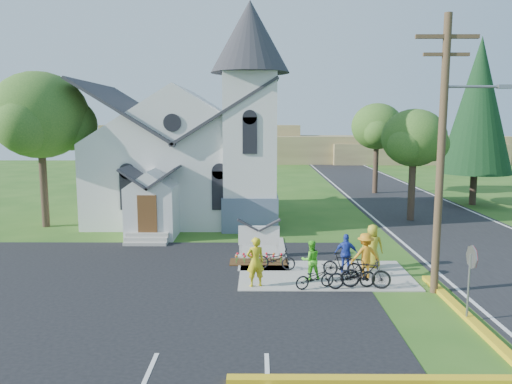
{
  "coord_description": "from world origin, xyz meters",
  "views": [
    {
      "loc": [
        -1.23,
        -19.34,
        6.33
      ],
      "look_at": [
        -1.34,
        5.0,
        2.83
      ],
      "focal_mm": 35.0,
      "sensor_mm": 36.0,
      "label": 1
    }
  ],
  "objects_px": {
    "bike_2": "(315,277)",
    "bike_4": "(352,275)",
    "bike_3": "(366,274)",
    "cyclist_3": "(365,255)",
    "utility_pole": "(443,147)",
    "cyclist_4": "(372,246)",
    "cyclist_2": "(346,254)",
    "cyclist_0": "(255,262)",
    "church_sign": "(259,236)",
    "stop_sign": "(471,267)",
    "cyclist_1": "(311,260)",
    "bike_1": "(342,265)",
    "bike_0": "(275,259)"
  },
  "relations": [
    {
      "from": "bike_1",
      "to": "bike_2",
      "type": "relative_size",
      "value": 1.01
    },
    {
      "from": "cyclist_2",
      "to": "cyclist_3",
      "type": "height_order",
      "value": "cyclist_3"
    },
    {
      "from": "bike_3",
      "to": "bike_4",
      "type": "bearing_deg",
      "value": 98.87
    },
    {
      "from": "bike_2",
      "to": "cyclist_2",
      "type": "bearing_deg",
      "value": -59.39
    },
    {
      "from": "bike_2",
      "to": "church_sign",
      "type": "bearing_deg",
      "value": 4.86
    },
    {
      "from": "bike_4",
      "to": "cyclist_2",
      "type": "bearing_deg",
      "value": -14.15
    },
    {
      "from": "bike_0",
      "to": "cyclist_2",
      "type": "height_order",
      "value": "cyclist_2"
    },
    {
      "from": "cyclist_4",
      "to": "bike_2",
      "type": "bearing_deg",
      "value": 53.29
    },
    {
      "from": "church_sign",
      "to": "cyclist_0",
      "type": "xyz_separation_m",
      "value": [
        -0.14,
        -4.18,
        -0.02
      ]
    },
    {
      "from": "cyclist_0",
      "to": "bike_4",
      "type": "bearing_deg",
      "value": 159.66
    },
    {
      "from": "cyclist_1",
      "to": "bike_2",
      "type": "bearing_deg",
      "value": 79.92
    },
    {
      "from": "stop_sign",
      "to": "cyclist_2",
      "type": "relative_size",
      "value": 1.5
    },
    {
      "from": "cyclist_0",
      "to": "church_sign",
      "type": "bearing_deg",
      "value": -108.78
    },
    {
      "from": "cyclist_1",
      "to": "bike_4",
      "type": "height_order",
      "value": "cyclist_1"
    },
    {
      "from": "church_sign",
      "to": "bike_0",
      "type": "xyz_separation_m",
      "value": [
        0.69,
        -2.02,
        -0.53
      ]
    },
    {
      "from": "bike_0",
      "to": "bike_2",
      "type": "relative_size",
      "value": 1.08
    },
    {
      "from": "cyclist_1",
      "to": "bike_1",
      "type": "relative_size",
      "value": 0.99
    },
    {
      "from": "utility_pole",
      "to": "cyclist_2",
      "type": "distance_m",
      "value": 5.83
    },
    {
      "from": "bike_2",
      "to": "utility_pole",
      "type": "bearing_deg",
      "value": -114.56
    },
    {
      "from": "utility_pole",
      "to": "cyclist_2",
      "type": "xyz_separation_m",
      "value": [
        -2.96,
        2.17,
        -4.52
      ]
    },
    {
      "from": "bike_2",
      "to": "bike_3",
      "type": "xyz_separation_m",
      "value": [
        1.91,
        0.0,
        0.15
      ]
    },
    {
      "from": "bike_0",
      "to": "bike_3",
      "type": "xyz_separation_m",
      "value": [
        3.33,
        -2.38,
        0.11
      ]
    },
    {
      "from": "cyclist_2",
      "to": "cyclist_3",
      "type": "relative_size",
      "value": 0.91
    },
    {
      "from": "utility_pole",
      "to": "bike_2",
      "type": "distance_m",
      "value": 6.66
    },
    {
      "from": "cyclist_3",
      "to": "cyclist_2",
      "type": "bearing_deg",
      "value": -49.32
    },
    {
      "from": "bike_3",
      "to": "cyclist_2",
      "type": "bearing_deg",
      "value": 21.46
    },
    {
      "from": "bike_0",
      "to": "cyclist_1",
      "type": "distance_m",
      "value": 1.91
    },
    {
      "from": "cyclist_3",
      "to": "bike_2",
      "type": "bearing_deg",
      "value": 21.87
    },
    {
      "from": "cyclist_1",
      "to": "cyclist_4",
      "type": "xyz_separation_m",
      "value": [
        2.81,
        1.61,
        0.15
      ]
    },
    {
      "from": "bike_3",
      "to": "stop_sign",
      "type": "bearing_deg",
      "value": -130.03
    },
    {
      "from": "cyclist_0",
      "to": "cyclist_4",
      "type": "height_order",
      "value": "cyclist_0"
    },
    {
      "from": "utility_pole",
      "to": "bike_4",
      "type": "distance_m",
      "value": 5.75
    },
    {
      "from": "bike_2",
      "to": "bike_4",
      "type": "distance_m",
      "value": 1.39
    },
    {
      "from": "cyclist_4",
      "to": "cyclist_1",
      "type": "bearing_deg",
      "value": 38.77
    },
    {
      "from": "cyclist_1",
      "to": "cyclist_3",
      "type": "distance_m",
      "value": 2.23
    },
    {
      "from": "bike_4",
      "to": "stop_sign",
      "type": "bearing_deg",
      "value": -144.47
    },
    {
      "from": "cyclist_0",
      "to": "cyclist_1",
      "type": "xyz_separation_m",
      "value": [
        2.2,
        0.87,
        -0.17
      ]
    },
    {
      "from": "bike_0",
      "to": "cyclist_0",
      "type": "bearing_deg",
      "value": 169.94
    },
    {
      "from": "utility_pole",
      "to": "cyclist_4",
      "type": "distance_m",
      "value": 5.6
    },
    {
      "from": "utility_pole",
      "to": "cyclist_0",
      "type": "height_order",
      "value": "utility_pole"
    },
    {
      "from": "utility_pole",
      "to": "cyclist_1",
      "type": "height_order",
      "value": "utility_pole"
    },
    {
      "from": "cyclist_0",
      "to": "bike_2",
      "type": "height_order",
      "value": "cyclist_0"
    },
    {
      "from": "bike_4",
      "to": "bike_0",
      "type": "bearing_deg",
      "value": 38.85
    },
    {
      "from": "stop_sign",
      "to": "cyclist_0",
      "type": "bearing_deg",
      "value": 154.57
    },
    {
      "from": "cyclist_2",
      "to": "cyclist_4",
      "type": "relative_size",
      "value": 0.88
    },
    {
      "from": "stop_sign",
      "to": "bike_1",
      "type": "height_order",
      "value": "stop_sign"
    },
    {
      "from": "bike_1",
      "to": "cyclist_4",
      "type": "bearing_deg",
      "value": -30.16
    },
    {
      "from": "bike_3",
      "to": "church_sign",
      "type": "bearing_deg",
      "value": 51.26
    },
    {
      "from": "bike_1",
      "to": "cyclist_2",
      "type": "distance_m",
      "value": 0.6
    },
    {
      "from": "bike_0",
      "to": "stop_sign",
      "type": "bearing_deg",
      "value": -121.23
    }
  ]
}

